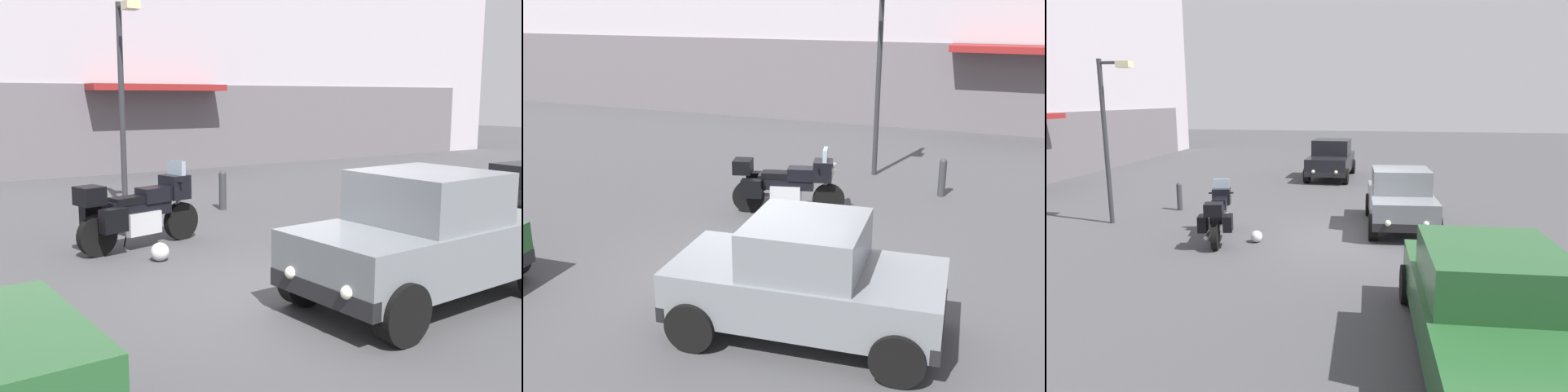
% 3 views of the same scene
% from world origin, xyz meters
% --- Properties ---
extents(ground_plane, '(80.00, 80.00, 0.00)m').
position_xyz_m(ground_plane, '(0.00, 0.00, 0.00)').
color(ground_plane, '#424244').
extents(motorcycle, '(2.23, 1.02, 1.36)m').
position_xyz_m(motorcycle, '(-0.67, 3.09, 0.62)').
color(motorcycle, black).
rests_on(motorcycle, ground).
extents(helmet, '(0.28, 0.28, 0.28)m').
position_xyz_m(helmet, '(-0.72, 2.15, 0.14)').
color(helmet, silver).
rests_on(helmet, ground).
extents(car_compact_side, '(3.56, 1.92, 1.56)m').
position_xyz_m(car_compact_side, '(1.22, -1.22, 0.77)').
color(car_compact_side, slate).
rests_on(car_compact_side, ground).
extents(streetlamp_curbside, '(0.28, 0.94, 4.35)m').
position_xyz_m(streetlamp_curbside, '(0.35, 6.38, 2.68)').
color(streetlamp_curbside, '#2D2D33').
rests_on(streetlamp_curbside, ground).
extents(bollard_curbside, '(0.16, 0.16, 0.85)m').
position_xyz_m(bollard_curbside, '(2.12, 5.35, 0.45)').
color(bollard_curbside, '#333338').
rests_on(bollard_curbside, ground).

